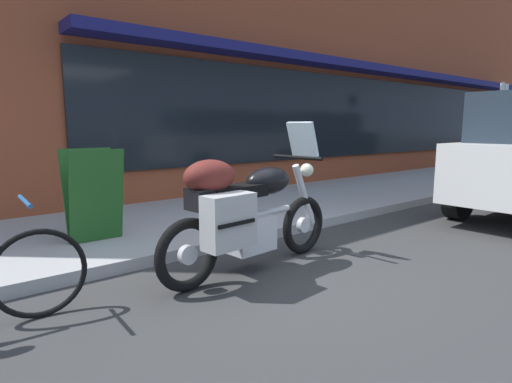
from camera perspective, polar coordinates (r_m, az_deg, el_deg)
name	(u,v)px	position (r m, az deg, el deg)	size (l,w,h in m)	color
ground_plane	(300,275)	(3.87, 6.10, -11.32)	(80.00, 80.00, 0.00)	#333333
storefront_building	(370,46)	(11.13, 15.32, 18.59)	(20.57, 0.90, 6.67)	brown
sidewalk_curb	(472,174)	(12.67, 27.44, 2.14)	(30.00, 2.67, 0.12)	#9F9F9F
touring_motorcycle	(245,210)	(3.73, -1.53, -2.53)	(2.09, 0.78, 1.38)	black
sandwich_board_sign	(93,195)	(4.75, -21.35, -0.44)	(0.55, 0.42, 0.98)	#1E511E
parking_sign_pole	(501,121)	(11.55, 30.47, 8.31)	(0.44, 0.07, 2.24)	#59595B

